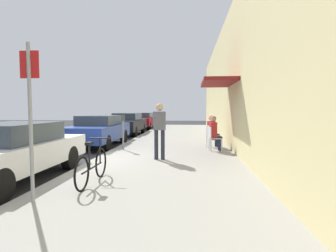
{
  "coord_description": "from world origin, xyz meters",
  "views": [
    {
      "loc": [
        3.0,
        -8.0,
        1.65
      ],
      "look_at": [
        1.88,
        5.05,
        0.82
      ],
      "focal_mm": 28.35,
      "sensor_mm": 36.0,
      "label": 1
    }
  ],
  "objects_px": {
    "bicycle_0": "(92,166)",
    "pedestrian_standing": "(159,127)",
    "parked_car_0": "(9,151)",
    "parked_car_1": "(99,130)",
    "seated_patron_0": "(215,132)",
    "street_sign": "(30,110)",
    "parking_meter": "(123,129)",
    "parked_car_2": "(127,123)",
    "cafe_chair_1": "(211,135)",
    "parked_car_3": "(143,120)",
    "seated_patron_1": "(213,130)",
    "cafe_chair_0": "(213,137)"
  },
  "relations": [
    {
      "from": "street_sign",
      "to": "cafe_chair_0",
      "type": "relative_size",
      "value": 2.99
    },
    {
      "from": "parked_car_3",
      "to": "cafe_chair_1",
      "type": "height_order",
      "value": "parked_car_3"
    },
    {
      "from": "bicycle_0",
      "to": "pedestrian_standing",
      "type": "height_order",
      "value": "pedestrian_standing"
    },
    {
      "from": "parked_car_3",
      "to": "street_sign",
      "type": "bearing_deg",
      "value": -85.31
    },
    {
      "from": "parked_car_1",
      "to": "cafe_chair_0",
      "type": "bearing_deg",
      "value": -19.13
    },
    {
      "from": "parked_car_2",
      "to": "seated_patron_1",
      "type": "xyz_separation_m",
      "value": [
        4.98,
        -6.02,
        0.08
      ]
    },
    {
      "from": "parked_car_1",
      "to": "seated_patron_1",
      "type": "bearing_deg",
      "value": -8.12
    },
    {
      "from": "parked_car_3",
      "to": "cafe_chair_0",
      "type": "distance_m",
      "value": 13.53
    },
    {
      "from": "parking_meter",
      "to": "cafe_chair_1",
      "type": "relative_size",
      "value": 1.52
    },
    {
      "from": "parked_car_0",
      "to": "parked_car_3",
      "type": "relative_size",
      "value": 1.0
    },
    {
      "from": "street_sign",
      "to": "cafe_chair_0",
      "type": "xyz_separation_m",
      "value": [
        3.42,
        5.69,
        -1.02
      ]
    },
    {
      "from": "seated_patron_0",
      "to": "parked_car_0",
      "type": "bearing_deg",
      "value": -140.01
    },
    {
      "from": "parked_car_1",
      "to": "cafe_chair_0",
      "type": "relative_size",
      "value": 5.06
    },
    {
      "from": "parking_meter",
      "to": "seated_patron_0",
      "type": "relative_size",
      "value": 1.02
    },
    {
      "from": "cafe_chair_0",
      "to": "seated_patron_1",
      "type": "relative_size",
      "value": 0.67
    },
    {
      "from": "street_sign",
      "to": "bicycle_0",
      "type": "height_order",
      "value": "street_sign"
    },
    {
      "from": "parked_car_2",
      "to": "pedestrian_standing",
      "type": "relative_size",
      "value": 2.59
    },
    {
      "from": "parked_car_0",
      "to": "parked_car_2",
      "type": "xyz_separation_m",
      "value": [
        0.0,
        11.19,
        0.03
      ]
    },
    {
      "from": "street_sign",
      "to": "pedestrian_standing",
      "type": "distance_m",
      "value": 4.22
    },
    {
      "from": "parked_car_3",
      "to": "seated_patron_1",
      "type": "relative_size",
      "value": 3.41
    },
    {
      "from": "parked_car_0",
      "to": "parked_car_1",
      "type": "relative_size",
      "value": 1.0
    },
    {
      "from": "parked_car_3",
      "to": "bicycle_0",
      "type": "height_order",
      "value": "parked_car_3"
    },
    {
      "from": "street_sign",
      "to": "pedestrian_standing",
      "type": "relative_size",
      "value": 1.53
    },
    {
      "from": "street_sign",
      "to": "seated_patron_1",
      "type": "relative_size",
      "value": 2.02
    },
    {
      "from": "parked_car_3",
      "to": "seated_patron_0",
      "type": "height_order",
      "value": "seated_patron_0"
    },
    {
      "from": "parked_car_2",
      "to": "street_sign",
      "type": "relative_size",
      "value": 1.69
    },
    {
      "from": "parked_car_2",
      "to": "cafe_chair_0",
      "type": "height_order",
      "value": "parked_car_2"
    },
    {
      "from": "cafe_chair_1",
      "to": "seated_patron_1",
      "type": "bearing_deg",
      "value": 17.91
    },
    {
      "from": "parking_meter",
      "to": "cafe_chair_1",
      "type": "bearing_deg",
      "value": 15.97
    },
    {
      "from": "parked_car_2",
      "to": "bicycle_0",
      "type": "height_order",
      "value": "parked_car_2"
    },
    {
      "from": "cafe_chair_0",
      "to": "parked_car_2",
      "type": "bearing_deg",
      "value": 125.04
    },
    {
      "from": "parking_meter",
      "to": "street_sign",
      "type": "xyz_separation_m",
      "value": [
        -0.05,
        -5.7,
        0.75
      ]
    },
    {
      "from": "parked_car_2",
      "to": "seated_patron_0",
      "type": "distance_m",
      "value": 8.6
    },
    {
      "from": "bicycle_0",
      "to": "seated_patron_1",
      "type": "relative_size",
      "value": 1.33
    },
    {
      "from": "parked_car_2",
      "to": "seated_patron_1",
      "type": "distance_m",
      "value": 7.81
    },
    {
      "from": "parked_car_1",
      "to": "bicycle_0",
      "type": "height_order",
      "value": "parked_car_1"
    },
    {
      "from": "parked_car_0",
      "to": "cafe_chair_1",
      "type": "bearing_deg",
      "value": 46.28
    },
    {
      "from": "cafe_chair_0",
      "to": "seated_patron_1",
      "type": "xyz_separation_m",
      "value": [
        0.06,
        1.0,
        0.19
      ]
    },
    {
      "from": "parked_car_1",
      "to": "parked_car_3",
      "type": "height_order",
      "value": "parked_car_1"
    },
    {
      "from": "cafe_chair_0",
      "to": "cafe_chair_1",
      "type": "bearing_deg",
      "value": 89.8
    },
    {
      "from": "seated_patron_0",
      "to": "street_sign",
      "type": "bearing_deg",
      "value": -121.44
    },
    {
      "from": "parked_car_2",
      "to": "cafe_chair_1",
      "type": "distance_m",
      "value": 7.79
    },
    {
      "from": "parked_car_0",
      "to": "parking_meter",
      "type": "relative_size",
      "value": 3.33
    },
    {
      "from": "parking_meter",
      "to": "seated_patron_1",
      "type": "relative_size",
      "value": 1.02
    },
    {
      "from": "street_sign",
      "to": "bicycle_0",
      "type": "bearing_deg",
      "value": 62.29
    },
    {
      "from": "parked_car_0",
      "to": "cafe_chair_1",
      "type": "relative_size",
      "value": 5.06
    },
    {
      "from": "cafe_chair_1",
      "to": "parked_car_2",
      "type": "bearing_deg",
      "value": 129.19
    },
    {
      "from": "parked_car_0",
      "to": "seated_patron_1",
      "type": "bearing_deg",
      "value": 46.05
    },
    {
      "from": "parking_meter",
      "to": "seated_patron_0",
      "type": "distance_m",
      "value": 3.43
    },
    {
      "from": "parked_car_0",
      "to": "parking_meter",
      "type": "bearing_deg",
      "value": 69.67
    }
  ]
}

